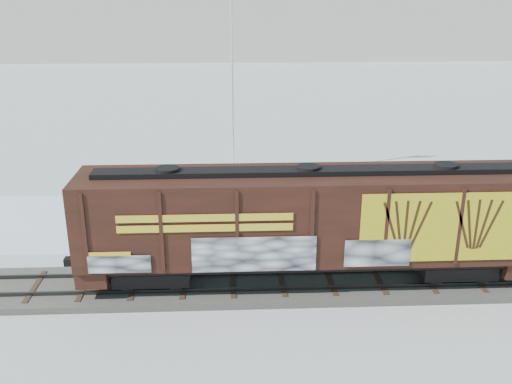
{
  "coord_description": "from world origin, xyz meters",
  "views": [
    {
      "loc": [
        -0.02,
        -20.71,
        11.63
      ],
      "look_at": [
        1.06,
        3.0,
        3.11
      ],
      "focal_mm": 40.0,
      "sensor_mm": 36.0,
      "label": 1
    }
  ],
  "objects_px": {
    "hopper_railcar": "(307,219)",
    "car_silver": "(186,204)",
    "flagpole": "(234,109)",
    "car_dark": "(410,215)",
    "car_white": "(217,202)"
  },
  "relations": [
    {
      "from": "hopper_railcar",
      "to": "car_silver",
      "type": "xyz_separation_m",
      "value": [
        -5.36,
        7.69,
        -2.22
      ]
    },
    {
      "from": "flagpole",
      "to": "car_dark",
      "type": "relative_size",
      "value": 2.72
    },
    {
      "from": "flagpole",
      "to": "hopper_railcar",
      "type": "bearing_deg",
      "value": -78.98
    },
    {
      "from": "hopper_railcar",
      "to": "car_dark",
      "type": "bearing_deg",
      "value": 43.85
    },
    {
      "from": "flagpole",
      "to": "car_white",
      "type": "xyz_separation_m",
      "value": [
        -1.04,
        -5.83,
        -3.84
      ]
    },
    {
      "from": "flagpole",
      "to": "car_white",
      "type": "relative_size",
      "value": 2.72
    },
    {
      "from": "car_white",
      "to": "car_silver",
      "type": "bearing_deg",
      "value": 111.72
    },
    {
      "from": "car_silver",
      "to": "car_white",
      "type": "bearing_deg",
      "value": -64.06
    },
    {
      "from": "car_silver",
      "to": "car_dark",
      "type": "height_order",
      "value": "car_silver"
    },
    {
      "from": "hopper_railcar",
      "to": "car_dark",
      "type": "height_order",
      "value": "hopper_railcar"
    },
    {
      "from": "flagpole",
      "to": "car_dark",
      "type": "height_order",
      "value": "flagpole"
    },
    {
      "from": "hopper_railcar",
      "to": "car_dark",
      "type": "xyz_separation_m",
      "value": [
        6.18,
        5.94,
        -2.34
      ]
    },
    {
      "from": "car_silver",
      "to": "car_white",
      "type": "xyz_separation_m",
      "value": [
        1.62,
        0.34,
        -0.03
      ]
    },
    {
      "from": "car_white",
      "to": "car_dark",
      "type": "distance_m",
      "value": 10.14
    },
    {
      "from": "hopper_railcar",
      "to": "flagpole",
      "type": "height_order",
      "value": "flagpole"
    }
  ]
}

